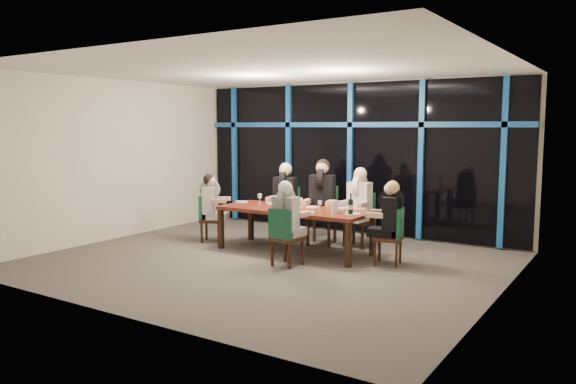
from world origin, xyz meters
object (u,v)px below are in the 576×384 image
at_px(chair_end_left, 208,216).
at_px(water_pitcher, 335,207).
at_px(diner_end_right, 389,210).
at_px(diner_near_mid, 287,210).
at_px(chair_near_mid, 284,234).
at_px(diner_far_right, 359,195).
at_px(diner_far_mid, 322,189).
at_px(dining_table, 294,212).
at_px(wine_bottle, 351,207).
at_px(chair_end_right, 393,233).
at_px(diner_end_left, 212,198).
at_px(chair_far_left, 286,210).
at_px(chair_far_mid, 323,212).
at_px(diner_far_left, 285,190).
at_px(chair_far_right, 361,216).

distance_m(chair_end_left, water_pitcher, 2.65).
distance_m(diner_end_right, diner_near_mid, 1.56).
height_order(chair_near_mid, diner_far_right, diner_far_right).
bearing_deg(chair_end_left, diner_end_right, -112.13).
height_order(diner_far_mid, diner_end_right, diner_far_mid).
bearing_deg(dining_table, water_pitcher, -5.74).
relative_size(dining_table, wine_bottle, 7.58).
xyz_separation_m(diner_far_right, wine_bottle, (0.39, -1.11, -0.03)).
distance_m(wine_bottle, water_pitcher, 0.30).
relative_size(chair_near_mid, diner_end_right, 1.03).
distance_m(chair_end_right, chair_near_mid, 1.68).
height_order(diner_far_right, diner_end_left, diner_far_right).
xyz_separation_m(chair_far_left, diner_far_right, (1.46, 0.09, 0.37)).
height_order(chair_far_mid, chair_end_right, chair_far_mid).
relative_size(chair_near_mid, diner_far_mid, 0.87).
bearing_deg(diner_far_left, water_pitcher, -42.70).
height_order(dining_table, chair_far_right, chair_far_right).
relative_size(chair_far_right, chair_near_mid, 1.07).
relative_size(diner_near_mid, water_pitcher, 4.27).
bearing_deg(dining_table, chair_far_mid, 86.28).
xyz_separation_m(chair_end_right, diner_far_mid, (-1.67, 0.74, 0.51)).
distance_m(chair_far_right, diner_far_left, 1.53).
distance_m(chair_far_left, chair_far_mid, 0.81).
relative_size(chair_far_mid, diner_end_left, 1.26).
relative_size(chair_end_left, diner_end_right, 0.99).
xyz_separation_m(diner_end_left, diner_near_mid, (2.14, -0.76, 0.03)).
bearing_deg(diner_far_right, chair_near_mid, -97.63).
bearing_deg(diner_end_right, chair_end_right, 90.00).
bearing_deg(diner_far_mid, chair_far_left, 160.57).
xyz_separation_m(chair_far_left, water_pitcher, (1.56, -0.99, 0.30)).
relative_size(dining_table, chair_end_right, 2.92).
distance_m(chair_far_right, diner_end_right, 1.44).
bearing_deg(diner_far_mid, chair_far_mid, 90.00).
relative_size(diner_far_left, water_pitcher, 4.71).
bearing_deg(chair_end_left, water_pitcher, -114.18).
bearing_deg(diner_far_left, diner_end_left, -151.01).
bearing_deg(diner_far_right, wine_bottle, -68.36).
relative_size(chair_near_mid, diner_near_mid, 1.03).
xyz_separation_m(chair_far_left, wine_bottle, (1.86, -1.02, 0.33)).
bearing_deg(wine_bottle, chair_near_mid, -132.43).
bearing_deg(chair_near_mid, diner_far_mid, -76.64).
height_order(chair_end_right, diner_end_left, diner_end_left).
xyz_separation_m(chair_far_mid, diner_far_left, (-0.79, -0.07, 0.35)).
height_order(chair_end_left, diner_end_left, diner_end_left).
xyz_separation_m(chair_end_left, wine_bottle, (2.93, -0.01, 0.40)).
bearing_deg(diner_far_mid, water_pitcher, -63.08).
distance_m(chair_end_right, diner_far_left, 2.63).
bearing_deg(diner_end_right, chair_far_mid, -128.83).
bearing_deg(diner_far_left, chair_far_left, 90.00).
height_order(dining_table, wine_bottle, wine_bottle).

